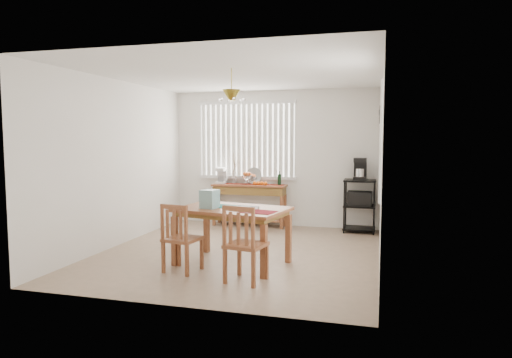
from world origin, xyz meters
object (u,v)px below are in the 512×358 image
(cart_items, at_px, (360,170))
(chair_right, at_px, (244,244))
(dining_table, at_px, (232,214))
(chair_left, at_px, (181,238))
(wire_cart, at_px, (360,201))
(sideboard, at_px, (250,195))

(cart_items, height_order, chair_right, cart_items)
(dining_table, relative_size, chair_left, 1.79)
(dining_table, bearing_deg, wire_cart, 59.21)
(sideboard, height_order, cart_items, cart_items)
(sideboard, bearing_deg, chair_left, -89.94)
(dining_table, xyz_separation_m, chair_left, (-0.51, -0.52, -0.25))
(dining_table, height_order, chair_left, chair_left)
(wire_cart, bearing_deg, sideboard, 178.82)
(cart_items, distance_m, chair_left, 3.82)
(sideboard, xyz_separation_m, dining_table, (0.51, -2.65, 0.07))
(sideboard, distance_m, chair_left, 3.17)
(chair_right, bearing_deg, sideboard, 104.99)
(cart_items, bearing_deg, dining_table, -120.69)
(sideboard, height_order, dining_table, sideboard)
(wire_cart, relative_size, cart_items, 2.43)
(wire_cart, bearing_deg, chair_left, -123.45)
(dining_table, xyz_separation_m, chair_right, (0.38, -0.71, -0.22))
(wire_cart, distance_m, cart_items, 0.56)
(wire_cart, distance_m, chair_left, 3.75)
(dining_table, bearing_deg, sideboard, 101.00)
(dining_table, bearing_deg, cart_items, 59.31)
(chair_left, distance_m, chair_right, 0.92)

